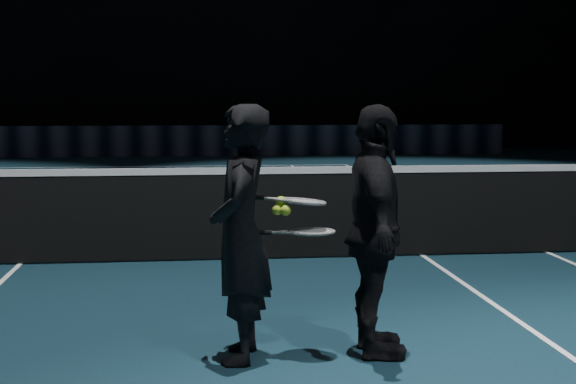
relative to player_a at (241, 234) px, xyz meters
name	(u,v)px	position (x,y,z in m)	size (l,w,h in m)	color
floor	(20,264)	(-2.03, 3.18, -0.80)	(36.00, 36.00, 0.00)	black
court_lines	(20,264)	(-2.03, 3.18, -0.80)	(10.98, 23.78, 0.01)	white
net_mesh	(18,220)	(-2.03, 3.18, -0.35)	(12.80, 0.02, 0.86)	black
net_tape	(17,173)	(-2.03, 3.18, 0.11)	(12.80, 0.03, 0.07)	white
sponsor_backdrop	(136,141)	(-2.03, 18.68, -0.35)	(22.00, 0.15, 0.90)	black
player_a	(241,234)	(0.00, 0.00, 0.00)	(0.58, 0.38, 1.60)	black
player_b	(375,231)	(0.85, -0.01, 0.00)	(0.94, 0.39, 1.60)	black
racket_lower	(312,232)	(0.45, 0.00, 0.01)	(0.68, 0.22, 0.03)	black
racket_upper	(304,201)	(0.40, 0.04, 0.19)	(0.68, 0.22, 0.03)	black
tennis_balls	(281,208)	(0.26, 0.00, 0.16)	(0.12, 0.10, 0.12)	#B6D32C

